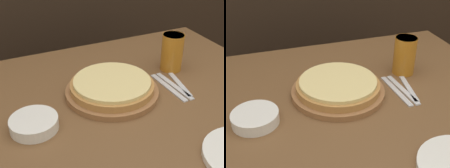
% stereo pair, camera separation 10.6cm
% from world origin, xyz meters
% --- Properties ---
extents(pizza_on_board, '(0.32, 0.32, 0.06)m').
position_xyz_m(pizza_on_board, '(-0.06, 0.08, 0.76)').
color(pizza_on_board, '#99663D').
rests_on(pizza_on_board, dining_table).
extents(beer_glass, '(0.08, 0.08, 0.14)m').
position_xyz_m(beer_glass, '(0.23, 0.15, 0.82)').
color(beer_glass, '#B7701E').
rests_on(beer_glass, dining_table).
extents(side_bowl, '(0.14, 0.14, 0.04)m').
position_xyz_m(side_bowl, '(-0.34, 0.01, 0.76)').
color(side_bowl, white).
rests_on(side_bowl, dining_table).
extents(fork, '(0.03, 0.20, 0.00)m').
position_xyz_m(fork, '(0.14, 0.03, 0.74)').
color(fork, silver).
rests_on(fork, dining_table).
extents(dinner_knife, '(0.03, 0.20, 0.00)m').
position_xyz_m(dinner_knife, '(0.17, 0.03, 0.74)').
color(dinner_knife, silver).
rests_on(dinner_knife, dining_table).
extents(spoon, '(0.05, 0.17, 0.00)m').
position_xyz_m(spoon, '(0.19, 0.03, 0.74)').
color(spoon, silver).
rests_on(spoon, dining_table).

